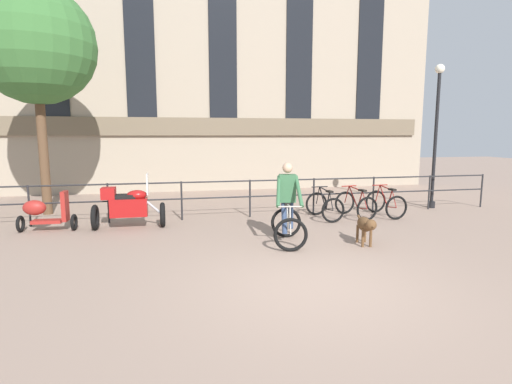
% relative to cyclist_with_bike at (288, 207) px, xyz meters
% --- Properties ---
extents(ground_plane, '(60.00, 60.00, 0.00)m').
position_rel_cyclist_with_bike_xyz_m(ground_plane, '(-0.28, -2.44, -0.76)').
color(ground_plane, gray).
extents(canal_railing, '(15.05, 0.05, 1.05)m').
position_rel_cyclist_with_bike_xyz_m(canal_railing, '(-0.28, 2.76, -0.05)').
color(canal_railing, '#232326').
rests_on(canal_railing, ground_plane).
extents(building_facade, '(18.00, 0.72, 10.13)m').
position_rel_cyclist_with_bike_xyz_m(building_facade, '(-0.28, 8.55, 4.28)').
color(building_facade, gray).
rests_on(building_facade, ground_plane).
extents(cyclist_with_bike, '(0.90, 1.28, 1.70)m').
position_rel_cyclist_with_bike_xyz_m(cyclist_with_bike, '(0.00, 0.00, 0.00)').
color(cyclist_with_bike, black).
rests_on(cyclist_with_bike, ground_plane).
extents(dog, '(0.35, 1.03, 0.63)m').
position_rel_cyclist_with_bike_xyz_m(dog, '(1.50, -0.59, -0.33)').
color(dog, brown).
rests_on(dog, ground_plane).
extents(parked_motorcycle, '(1.71, 0.63, 1.35)m').
position_rel_cyclist_with_bike_xyz_m(parked_motorcycle, '(-3.46, 2.03, -0.20)').
color(parked_motorcycle, black).
rests_on(parked_motorcycle, ground_plane).
extents(parked_bicycle_near_lamp, '(0.73, 1.15, 0.86)m').
position_rel_cyclist_with_bike_xyz_m(parked_bicycle_near_lamp, '(1.67, 2.11, -0.41)').
color(parked_bicycle_near_lamp, black).
rests_on(parked_bicycle_near_lamp, ground_plane).
extents(parked_bicycle_mid_left, '(0.83, 1.20, 0.86)m').
position_rel_cyclist_with_bike_xyz_m(parked_bicycle_mid_left, '(2.59, 2.11, -0.41)').
color(parked_bicycle_mid_left, black).
rests_on(parked_bicycle_mid_left, ground_plane).
extents(parked_bicycle_mid_right, '(0.70, 1.13, 0.86)m').
position_rel_cyclist_with_bike_xyz_m(parked_bicycle_mid_right, '(3.51, 2.11, -0.41)').
color(parked_bicycle_mid_right, black).
rests_on(parked_bicycle_mid_right, ground_plane).
extents(parked_scooter, '(1.30, 0.47, 0.96)m').
position_rel_cyclist_with_bike_xyz_m(parked_scooter, '(-5.37, 2.14, -0.30)').
color(parked_scooter, black).
rests_on(parked_scooter, ground_plane).
extents(street_lamp, '(0.28, 0.28, 4.39)m').
position_rel_cyclist_with_bike_xyz_m(street_lamp, '(5.60, 2.97, 1.70)').
color(street_lamp, black).
rests_on(street_lamp, ground_plane).
extents(tree_canalside_left, '(3.24, 3.24, 6.35)m').
position_rel_cyclist_with_bike_xyz_m(tree_canalside_left, '(-5.95, 4.40, 3.95)').
color(tree_canalside_left, brown).
rests_on(tree_canalside_left, ground_plane).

